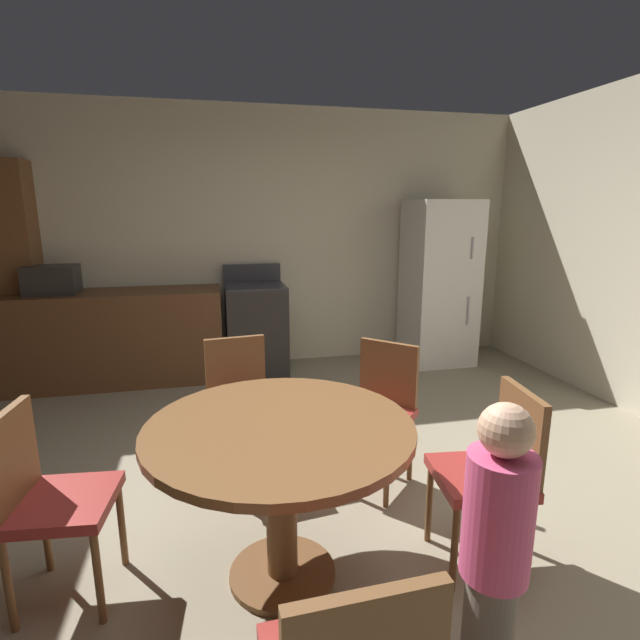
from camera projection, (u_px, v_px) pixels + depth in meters
name	position (u px, v px, depth m)	size (l,w,h in m)	color
ground_plane	(340.00, 529.00, 2.57)	(14.00, 14.00, 0.00)	gray
wall_back	(266.00, 239.00, 5.19)	(5.84, 0.12, 2.70)	beige
kitchen_counter	(111.00, 338.00, 4.67)	(2.10, 0.60, 0.90)	brown
pantry_column	(14.00, 276.00, 4.53)	(0.44, 0.36, 2.10)	brown
oven_range	(256.00, 328.00, 4.97)	(0.60, 0.60, 1.10)	#2D2B28
refrigerator	(439.00, 283.00, 5.26)	(0.68, 0.68, 1.76)	white
microwave	(52.00, 280.00, 4.44)	(0.44, 0.32, 0.26)	#2D2B28
dining_table	(280.00, 458.00, 2.11)	(1.16, 1.16, 0.76)	brown
chair_north	(240.00, 398.00, 3.03)	(0.44, 0.44, 0.87)	brown
chair_east	(494.00, 466.00, 2.23)	(0.45, 0.45, 0.87)	brown
chair_west	(45.00, 493.00, 2.02)	(0.44, 0.44, 0.87)	brown
chair_northeast	(380.00, 405.00, 2.93)	(0.57, 0.57, 0.87)	brown
person_child	(495.00, 552.00, 1.56)	(0.31, 0.31, 1.09)	#665B51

